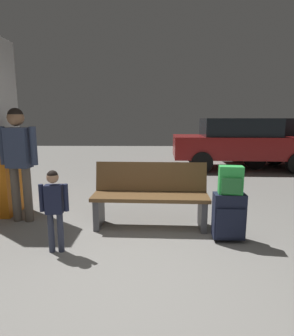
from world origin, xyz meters
TOP-DOWN VIEW (x-y plane):
  - ground_plane at (0.00, 4.00)m, footprint 18.00×18.00m
  - bench at (0.21, 1.41)m, footprint 1.62×0.58m
  - suitcase at (1.18, 0.91)m, footprint 0.39×0.24m
  - backpack_bright at (1.18, 0.91)m, footprint 0.30×0.22m
  - child at (-0.86, 0.59)m, footprint 0.32×0.19m
  - adult at (-1.68, 1.55)m, footprint 0.56×0.23m
  - parked_car_side at (4.66, 6.75)m, footprint 4.11×1.83m
  - parked_car_near at (2.91, 6.04)m, footprint 4.16×1.92m

SIDE VIEW (x-z plane):
  - ground_plane at x=0.00m, z-range -0.10..0.00m
  - suitcase at x=1.18m, z-range 0.02..0.62m
  - bench at x=0.21m, z-range 0.00..0.88m
  - child at x=-0.86m, z-range 0.11..1.06m
  - backpack_bright at x=1.18m, z-range 0.60..0.94m
  - parked_car_side at x=4.66m, z-range 0.05..1.56m
  - parked_car_near at x=2.91m, z-range 0.05..1.56m
  - adult at x=-1.68m, z-range 0.19..1.84m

